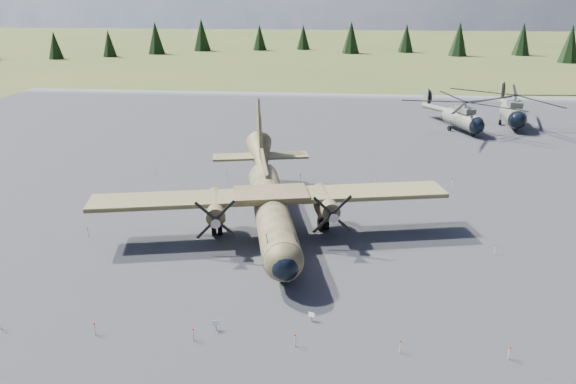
{
  "coord_description": "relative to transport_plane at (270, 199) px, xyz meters",
  "views": [
    {
      "loc": [
        4.3,
        -40.87,
        19.55
      ],
      "look_at": [
        0.06,
        2.0,
        3.86
      ],
      "focal_mm": 35.0,
      "sensor_mm": 36.0,
      "label": 1
    }
  ],
  "objects": [
    {
      "name": "info_placard_right",
      "position": [
        4.38,
        -13.77,
        -2.36
      ],
      "size": [
        0.43,
        0.28,
        0.62
      ],
      "rotation": [
        0.0,
        0.0,
        -0.31
      ],
      "color": "gray",
      "rests_on": "ground"
    },
    {
      "name": "ground",
      "position": [
        1.58,
        -3.0,
        -2.77
      ],
      "size": [
        500.0,
        500.0,
        0.0
      ],
      "primitive_type": "plane",
      "color": "#525626",
      "rests_on": "ground"
    },
    {
      "name": "helicopter_near",
      "position": [
        22.98,
        37.27,
        0.46
      ],
      "size": [
        23.35,
        23.35,
        4.55
      ],
      "rotation": [
        0.0,
        0.0,
        0.39
      ],
      "color": "slate",
      "rests_on": "ground"
    },
    {
      "name": "helicopter_mid",
      "position": [
        30.98,
        41.09,
        0.79
      ],
      "size": [
        21.51,
        24.12,
        5.02
      ],
      "rotation": [
        0.0,
        0.0,
        -0.09
      ],
      "color": "slate",
      "rests_on": "ground"
    },
    {
      "name": "info_placard_left",
      "position": [
        -1.32,
        -15.34,
        -2.33
      ],
      "size": [
        0.46,
        0.29,
        0.67
      ],
      "rotation": [
        0.0,
        0.0,
        0.28
      ],
      "color": "gray",
      "rests_on": "ground"
    },
    {
      "name": "barrier_fence",
      "position": [
        1.12,
        -3.08,
        -2.27
      ],
      "size": [
        33.12,
        29.62,
        0.85
      ],
      "color": "silver",
      "rests_on": "ground"
    },
    {
      "name": "treeline",
      "position": [
        4.7,
        -4.98,
        1.93
      ],
      "size": [
        311.15,
        310.78,
        10.86
      ],
      "color": "black",
      "rests_on": "ground"
    },
    {
      "name": "transport_plane",
      "position": [
        0.0,
        0.0,
        0.0
      ],
      "size": [
        29.21,
        26.21,
        9.66
      ],
      "rotation": [
        0.0,
        0.0,
        0.22
      ],
      "color": "#404424",
      "rests_on": "ground"
    },
    {
      "name": "apron",
      "position": [
        1.58,
        7.0,
        -2.77
      ],
      "size": [
        120.0,
        120.0,
        0.04
      ],
      "primitive_type": "cube",
      "color": "slate",
      "rests_on": "ground"
    }
  ]
}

